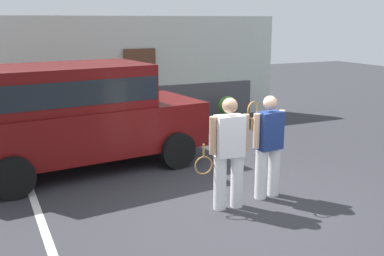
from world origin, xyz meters
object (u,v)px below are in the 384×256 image
(parked_suv, at_px, (77,112))
(tennis_player_man, at_px, (229,152))
(tennis_player_woman, at_px, (268,145))
(potted_plant_by_porch, at_px, (227,108))

(parked_suv, relative_size, tennis_player_man, 2.75)
(parked_suv, xyz_separation_m, tennis_player_man, (1.68, -2.94, -0.25))
(parked_suv, relative_size, tennis_player_woman, 2.83)
(parked_suv, relative_size, potted_plant_by_porch, 6.53)
(tennis_player_man, bearing_deg, tennis_player_woman, -164.92)
(tennis_player_man, distance_m, tennis_player_woman, 0.83)
(tennis_player_man, xyz_separation_m, tennis_player_woman, (0.81, 0.14, -0.01))
(parked_suv, height_order, tennis_player_man, parked_suv)
(tennis_player_man, bearing_deg, parked_suv, -54.91)
(tennis_player_man, relative_size, potted_plant_by_porch, 2.37)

